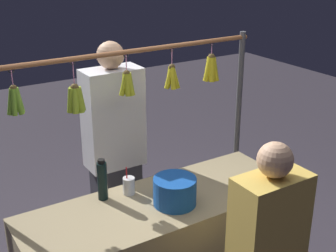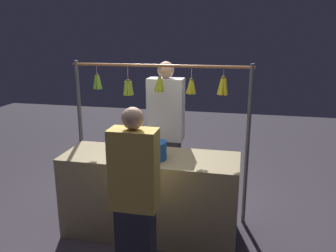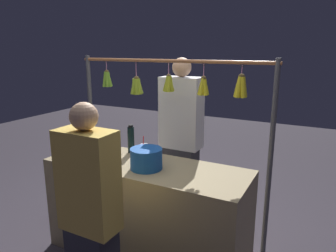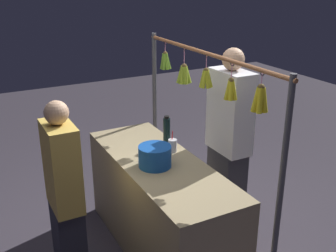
{
  "view_description": "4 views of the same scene",
  "coord_description": "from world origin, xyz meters",
  "px_view_note": "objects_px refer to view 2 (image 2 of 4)",
  "views": [
    {
      "loc": [
        1.33,
        2.2,
        2.4
      ],
      "look_at": [
        -0.05,
        0.0,
        1.37
      ],
      "focal_mm": 49.85,
      "sensor_mm": 36.0,
      "label": 1
    },
    {
      "loc": [
        -0.89,
        3.21,
        2.09
      ],
      "look_at": [
        -0.19,
        0.0,
        1.2
      ],
      "focal_mm": 36.98,
      "sensor_mm": 36.0,
      "label": 2
    },
    {
      "loc": [
        -1.38,
        2.21,
        1.86
      ],
      "look_at": [
        -0.22,
        0.0,
        1.25
      ],
      "focal_mm": 33.9,
      "sensor_mm": 36.0,
      "label": 3
    },
    {
      "loc": [
        -2.78,
        1.4,
        2.38
      ],
      "look_at": [
        -0.14,
        0.0,
        1.24
      ],
      "focal_mm": 44.0,
      "sensor_mm": 36.0,
      "label": 4
    }
  ],
  "objects_px": {
    "customer_person": "(135,204)",
    "vendor_person": "(166,136)",
    "blue_bucket": "(153,150)",
    "water_bottle": "(129,136)",
    "drink_cup": "(143,144)"
  },
  "relations": [
    {
      "from": "blue_bucket",
      "to": "customer_person",
      "type": "height_order",
      "value": "customer_person"
    },
    {
      "from": "water_bottle",
      "to": "vendor_person",
      "type": "distance_m",
      "value": 0.58
    },
    {
      "from": "water_bottle",
      "to": "customer_person",
      "type": "xyz_separation_m",
      "value": [
        -0.4,
        1.06,
        -0.24
      ]
    },
    {
      "from": "customer_person",
      "to": "vendor_person",
      "type": "bearing_deg",
      "value": -86.63
    },
    {
      "from": "water_bottle",
      "to": "customer_person",
      "type": "bearing_deg",
      "value": 110.88
    },
    {
      "from": "vendor_person",
      "to": "customer_person",
      "type": "distance_m",
      "value": 1.53
    },
    {
      "from": "blue_bucket",
      "to": "vendor_person",
      "type": "height_order",
      "value": "vendor_person"
    },
    {
      "from": "blue_bucket",
      "to": "customer_person",
      "type": "distance_m",
      "value": 0.79
    },
    {
      "from": "blue_bucket",
      "to": "customer_person",
      "type": "relative_size",
      "value": 0.17
    },
    {
      "from": "water_bottle",
      "to": "blue_bucket",
      "type": "bearing_deg",
      "value": 140.23
    },
    {
      "from": "water_bottle",
      "to": "blue_bucket",
      "type": "distance_m",
      "value": 0.46
    },
    {
      "from": "blue_bucket",
      "to": "drink_cup",
      "type": "xyz_separation_m",
      "value": [
        0.18,
        -0.26,
        -0.03
      ]
    },
    {
      "from": "drink_cup",
      "to": "customer_person",
      "type": "bearing_deg",
      "value": 102.84
    },
    {
      "from": "vendor_person",
      "to": "customer_person",
      "type": "bearing_deg",
      "value": 93.37
    },
    {
      "from": "drink_cup",
      "to": "vendor_person",
      "type": "distance_m",
      "value": 0.52
    }
  ]
}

